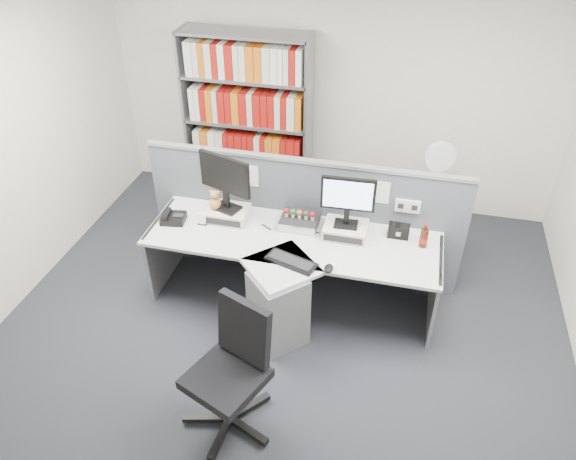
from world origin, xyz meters
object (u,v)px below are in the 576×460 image
(keyboard, at_px, (291,261))
(filing_cabinet, at_px, (429,218))
(desk_calendar, at_px, (202,219))
(desk, at_px, (287,276))
(mouse, at_px, (329,268))
(desktop_pc, at_px, (300,221))
(desk_phone, at_px, (173,218))
(speaker, at_px, (399,231))
(desk_fan, at_px, (440,160))
(monitor_left, at_px, (225,179))
(cola_bottle, at_px, (424,238))
(monitor_right, at_px, (348,198))
(office_chair, at_px, (233,366))
(shelving_unit, at_px, (248,125))

(keyboard, height_order, filing_cabinet, keyboard)
(desk_calendar, distance_m, filing_cabinet, 2.39)
(desk, bearing_deg, keyboard, -60.12)
(mouse, height_order, desk_calendar, desk_calendar)
(desktop_pc, bearing_deg, desk_phone, -169.60)
(desk_phone, xyz_separation_m, speaker, (2.03, 0.25, 0.03))
(desk, xyz_separation_m, desk_fan, (1.20, 1.40, 0.58))
(desk_fan, bearing_deg, filing_cabinet, 90.00)
(monitor_left, distance_m, speaker, 1.60)
(cola_bottle, xyz_separation_m, filing_cabinet, (0.08, 1.03, -0.46))
(monitor_right, relative_size, filing_cabinet, 0.68)
(mouse, bearing_deg, desk_calendar, 162.64)
(desktop_pc, bearing_deg, desk, -92.56)
(desk_fan, bearing_deg, desk, -130.61)
(mouse, bearing_deg, desktop_pc, 122.92)
(monitor_left, relative_size, desk_phone, 2.23)
(desktop_pc, height_order, keyboard, desktop_pc)
(filing_cabinet, distance_m, office_chair, 2.87)
(desktop_pc, xyz_separation_m, desk_calendar, (-0.87, -0.19, 0.00))
(desk_calendar, xyz_separation_m, filing_cabinet, (2.05, 1.16, -0.42))
(desktop_pc, xyz_separation_m, shelving_unit, (-0.92, 1.42, 0.21))
(desk_calendar, bearing_deg, shelving_unit, 91.85)
(monitor_right, bearing_deg, monitor_left, 179.99)
(mouse, relative_size, desk_calendar, 1.11)
(monitor_right, height_order, speaker, monitor_right)
(mouse, relative_size, office_chair, 0.11)
(desk_phone, bearing_deg, desk_calendar, 4.96)
(desk_calendar, xyz_separation_m, speaker, (1.75, 0.22, 0.01))
(monitor_right, relative_size, keyboard, 1.02)
(desk, distance_m, monitor_left, 1.02)
(monitor_right, xyz_separation_m, desktop_pc, (-0.42, 0.04, -0.34))
(mouse, relative_size, desk_phone, 0.49)
(speaker, distance_m, filing_cabinet, 1.07)
(desk, relative_size, monitor_left, 4.84)
(filing_cabinet, relative_size, desk_fan, 1.31)
(monitor_right, bearing_deg, desktop_pc, 174.34)
(desk_phone, distance_m, speaker, 2.05)
(keyboard, height_order, desk_fan, desk_fan)
(desk, distance_m, cola_bottle, 1.23)
(desktop_pc, xyz_separation_m, speaker, (0.88, 0.04, 0.02))
(monitor_left, relative_size, office_chair, 0.52)
(mouse, relative_size, speaker, 0.64)
(desktop_pc, xyz_separation_m, mouse, (0.37, -0.57, -0.02))
(desk_calendar, distance_m, desk_fan, 2.37)
(monitor_left, height_order, desk_phone, monitor_left)
(desk, distance_m, monitor_right, 0.87)
(monitor_right, xyz_separation_m, office_chair, (-0.55, -1.53, -0.55))
(desk_fan, bearing_deg, desk_phone, -153.04)
(office_chair, bearing_deg, filing_cabinet, 62.85)
(desk_phone, height_order, filing_cabinet, desk_phone)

